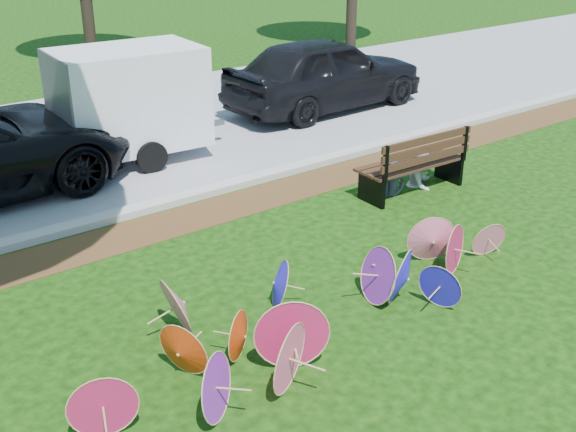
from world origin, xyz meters
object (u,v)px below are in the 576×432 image
at_px(cargo_trailer, 130,98).
at_px(park_bench, 411,162).
at_px(person_right, 423,151).
at_px(dark_pickup, 325,73).
at_px(parasol_pile, 317,306).
at_px(person_left, 395,159).

bearing_deg(cargo_trailer, park_bench, -50.92).
xyz_separation_m(cargo_trailer, park_bench, (3.10, -4.47, -0.70)).
bearing_deg(person_right, dark_pickup, 49.05).
bearing_deg(dark_pickup, parasol_pile, 137.99).
bearing_deg(cargo_trailer, parasol_pile, -94.46).
xyz_separation_m(dark_pickup, park_bench, (-2.28, -5.02, -0.34)).
distance_m(dark_pickup, person_right, 5.34).
relative_size(cargo_trailer, park_bench, 1.29).
height_order(parasol_pile, dark_pickup, dark_pickup).
bearing_deg(person_left, cargo_trailer, 126.87).
height_order(parasol_pile, cargo_trailer, cargo_trailer).
xyz_separation_m(dark_pickup, cargo_trailer, (-5.38, -0.55, 0.36)).
bearing_deg(person_left, park_bench, -3.10).
bearing_deg(parasol_pile, person_right, 29.47).
relative_size(person_left, person_right, 1.00).
bearing_deg(dark_pickup, person_right, 157.41).
xyz_separation_m(cargo_trailer, person_left, (2.75, -4.42, -0.59)).
bearing_deg(park_bench, parasol_pile, -146.72).
relative_size(dark_pickup, cargo_trailer, 1.92).
height_order(cargo_trailer, person_right, cargo_trailer).
distance_m(cargo_trailer, person_left, 5.24).
bearing_deg(person_right, parasol_pile, -170.28).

